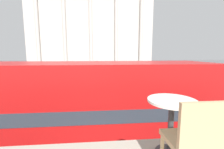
# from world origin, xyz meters

# --- Properties ---
(double_decker_bus) EXTENTS (10.36, 2.64, 4.04)m
(double_decker_bus) POSITION_xyz_m (-0.87, 3.55, 2.27)
(double_decker_bus) COLOR black
(double_decker_bus) RESTS_ON ground_plane
(cafe_dining_table) EXTENTS (0.60, 0.60, 0.73)m
(cafe_dining_table) POSITION_xyz_m (0.94, -0.35, 3.61)
(cafe_dining_table) COLOR #2D2D30
(cafe_dining_table) RESTS_ON cafe_floor_slab
(cafe_chair_0) EXTENTS (0.40, 0.40, 0.91)m
(cafe_chair_0) POSITION_xyz_m (0.88, -0.87, 3.59)
(cafe_chair_0) COLOR tan
(cafe_chair_0) RESTS_ON cafe_floor_slab
(plaza_building_left) EXTENTS (34.03, 11.20, 26.28)m
(plaza_building_left) POSITION_xyz_m (-1.91, 43.73, 13.14)
(plaza_building_left) COLOR #BCB2A8
(plaza_building_left) RESTS_ON ground_plane
(traffic_light_near) EXTENTS (0.42, 0.24, 3.77)m
(traffic_light_near) POSITION_xyz_m (-0.00, 10.59, 2.47)
(traffic_light_near) COLOR black
(traffic_light_near) RESTS_ON ground_plane
(traffic_light_mid) EXTENTS (0.42, 0.24, 3.39)m
(traffic_light_mid) POSITION_xyz_m (-3.88, 18.42, 2.23)
(traffic_light_mid) COLOR black
(traffic_light_mid) RESTS_ON ground_plane
(pedestrian_red) EXTENTS (0.32, 0.32, 1.75)m
(pedestrian_red) POSITION_xyz_m (0.21, 34.00, 1.01)
(pedestrian_red) COLOR #282B33
(pedestrian_red) RESTS_ON ground_plane
(pedestrian_yellow) EXTENTS (0.32, 0.32, 1.62)m
(pedestrian_yellow) POSITION_xyz_m (-1.23, 28.52, 0.93)
(pedestrian_yellow) COLOR #282B33
(pedestrian_yellow) RESTS_ON ground_plane
(pedestrian_white) EXTENTS (0.32, 0.32, 1.60)m
(pedestrian_white) POSITION_xyz_m (-0.58, 28.22, 0.91)
(pedestrian_white) COLOR #282B33
(pedestrian_white) RESTS_ON ground_plane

